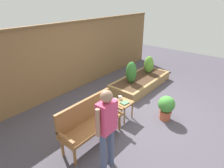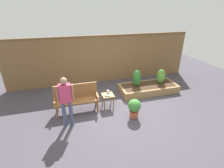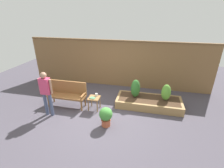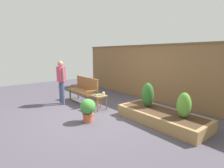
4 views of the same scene
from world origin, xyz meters
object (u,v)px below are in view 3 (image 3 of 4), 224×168
object	(u,v)px
cup_on_table	(96,95)
shrub_near_bench	(135,88)
potted_boxwood	(106,116)
shrub_far_corner	(166,92)
garden_bench	(67,92)
book_on_table	(93,98)
side_table	(94,99)
person_by_bench	(46,90)

from	to	relation	value
cup_on_table	shrub_near_bench	distance (m)	1.48
potted_boxwood	shrub_far_corner	bearing A→B (deg)	40.14
cup_on_table	shrub_near_bench	size ratio (longest dim) A/B	0.18
garden_bench	book_on_table	xyz separation A→B (m)	(1.04, -0.13, -0.05)
side_table	garden_bench	bearing A→B (deg)	176.37
shrub_far_corner	side_table	bearing A→B (deg)	-163.82
book_on_table	shrub_near_bench	bearing A→B (deg)	37.08
side_table	person_by_bench	xyz separation A→B (m)	(-1.39, -0.69, 0.54)
side_table	book_on_table	distance (m)	0.12
shrub_near_bench	shrub_far_corner	size ratio (longest dim) A/B	1.13
person_by_bench	book_on_table	bearing A→B (deg)	24.59
cup_on_table	shrub_far_corner	distance (m)	2.53
garden_bench	person_by_bench	world-z (taller)	person_by_bench
side_table	potted_boxwood	world-z (taller)	potted_boxwood
potted_boxwood	shrub_near_bench	bearing A→B (deg)	64.62
cup_on_table	potted_boxwood	bearing A→B (deg)	-57.79
shrub_near_bench	potted_boxwood	bearing A→B (deg)	-115.38
book_on_table	garden_bench	bearing A→B (deg)	-179.01
potted_boxwood	side_table	bearing A→B (deg)	128.44
potted_boxwood	shrub_far_corner	xyz separation A→B (m)	(1.85, 1.56, 0.24)
side_table	cup_on_table	size ratio (longest dim) A/B	3.85
shrub_far_corner	cup_on_table	bearing A→B (deg)	-166.51
garden_bench	book_on_table	world-z (taller)	garden_bench
garden_bench	cup_on_table	size ratio (longest dim) A/B	11.55
cup_on_table	potted_boxwood	world-z (taller)	potted_boxwood
garden_bench	potted_boxwood	distance (m)	1.96
side_table	cup_on_table	bearing A→B (deg)	70.28
side_table	book_on_table	bearing A→B (deg)	-114.51
person_by_bench	cup_on_table	bearing A→B (deg)	29.76
shrub_near_bench	cup_on_table	bearing A→B (deg)	-156.39
garden_bench	side_table	world-z (taller)	garden_bench
side_table	shrub_near_bench	distance (m)	1.59
garden_bench	person_by_bench	size ratio (longest dim) A/B	0.92
book_on_table	person_by_bench	bearing A→B (deg)	-147.29
side_table	potted_boxwood	size ratio (longest dim) A/B	0.76
shrub_far_corner	person_by_bench	world-z (taller)	person_by_bench
garden_bench	shrub_near_bench	size ratio (longest dim) A/B	2.07
person_by_bench	garden_bench	bearing A→B (deg)	67.15
garden_bench	person_by_bench	xyz separation A→B (m)	(-0.32, -0.75, 0.39)
shrub_near_bench	shrub_far_corner	distance (m)	1.11
book_on_table	person_by_bench	xyz separation A→B (m)	(-1.36, -0.62, 0.44)
cup_on_table	shrub_near_bench	world-z (taller)	shrub_near_bench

